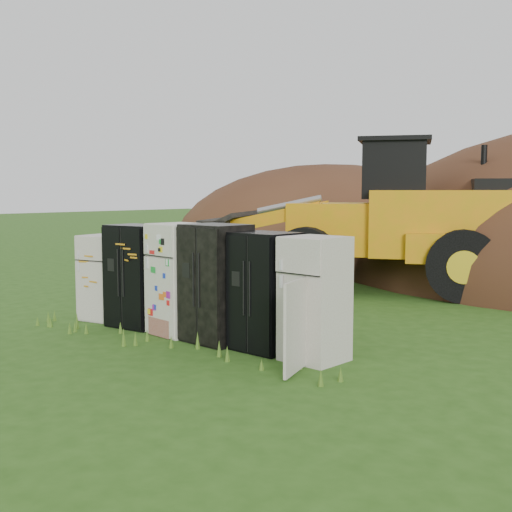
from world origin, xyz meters
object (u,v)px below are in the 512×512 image
at_px(fridge_black_side, 137,276).
at_px(fridge_dark_mid, 216,283).
at_px(fridge_leftmost, 103,278).
at_px(fridge_sticker, 178,279).
at_px(fridge_open_door, 315,299).
at_px(wheel_loader, 355,215).
at_px(fridge_black_right, 265,292).

xyz_separation_m(fridge_black_side, fridge_dark_mid, (1.92, 0.00, 0.03)).
distance_m(fridge_leftmost, fridge_sticker, 1.99).
xyz_separation_m(fridge_open_door, wheel_loader, (-2.97, 6.22, 0.95)).
relative_size(fridge_leftmost, wheel_loader, 0.21).
bearing_deg(fridge_black_right, fridge_dark_mid, -173.71).
height_order(fridge_sticker, fridge_black_right, fridge_sticker).
distance_m(fridge_leftmost, fridge_black_side, 0.98).
bearing_deg(fridge_black_side, fridge_open_door, -4.84).
height_order(fridge_sticker, fridge_open_door, fridge_sticker).
bearing_deg(wheel_loader, fridge_leftmost, -130.94).
distance_m(fridge_dark_mid, wheel_loader, 6.39).
bearing_deg(fridge_dark_mid, wheel_loader, 103.72).
distance_m(fridge_black_side, fridge_open_door, 3.81).
bearing_deg(wheel_loader, fridge_black_side, -122.46).
distance_m(fridge_sticker, fridge_black_right, 1.85).
relative_size(fridge_sticker, wheel_loader, 0.25).
height_order(fridge_leftmost, fridge_black_right, fridge_black_right).
relative_size(fridge_leftmost, fridge_black_side, 0.88).
bearing_deg(fridge_black_right, fridge_black_side, -175.96).
xyz_separation_m(fridge_sticker, fridge_black_right, (1.85, 0.03, -0.04)).
bearing_deg(fridge_open_door, fridge_sticker, -175.89).
bearing_deg(fridge_dark_mid, fridge_sticker, -177.90).
bearing_deg(fridge_leftmost, fridge_black_side, -9.43).
bearing_deg(fridge_sticker, wheel_loader, 99.22).
bearing_deg(fridge_leftmost, fridge_sticker, -9.03).
bearing_deg(fridge_sticker, fridge_leftmost, -171.03).
height_order(fridge_black_side, fridge_sticker, fridge_sticker).
xyz_separation_m(fridge_leftmost, fridge_open_door, (4.78, 0.03, 0.09)).
bearing_deg(fridge_open_door, fridge_black_right, -178.21).
relative_size(fridge_sticker, fridge_open_door, 1.06).
xyz_separation_m(fridge_black_side, fridge_sticker, (1.02, 0.03, 0.03)).
bearing_deg(fridge_leftmost, wheel_loader, 63.44).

